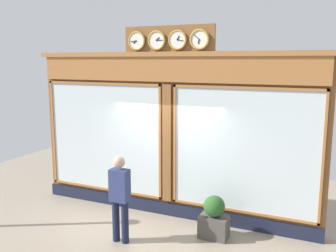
# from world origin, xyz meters

# --- Properties ---
(shop_facade) EXTENTS (6.69, 0.42, 4.16)m
(shop_facade) POSITION_xyz_m (-0.00, -0.13, 1.83)
(shop_facade) COLOR brown
(shop_facade) RESTS_ON ground_plane
(pedestrian) EXTENTS (0.36, 0.22, 1.69)m
(pedestrian) POSITION_xyz_m (0.30, 1.55, 0.93)
(pedestrian) COLOR #191E38
(pedestrian) RESTS_ON ground_plane
(planter_box) EXTENTS (0.56, 0.36, 0.44)m
(planter_box) POSITION_xyz_m (-1.28, 0.65, 0.22)
(planter_box) COLOR #4C4742
(planter_box) RESTS_ON ground_plane
(planter_shrub) EXTENTS (0.42, 0.42, 0.42)m
(planter_shrub) POSITION_xyz_m (-1.28, 0.65, 0.65)
(planter_shrub) COLOR #285623
(planter_shrub) RESTS_ON planter_box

